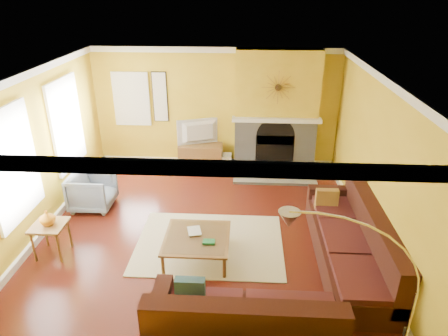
# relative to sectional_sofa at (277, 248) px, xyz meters

# --- Properties ---
(floor) EXTENTS (5.50, 6.00, 0.02)m
(floor) POSITION_rel_sectional_sofa_xyz_m (-1.19, 0.95, -0.46)
(floor) COLOR maroon
(floor) RESTS_ON ground
(ceiling) EXTENTS (5.50, 6.00, 0.02)m
(ceiling) POSITION_rel_sectional_sofa_xyz_m (-1.19, 0.95, 2.26)
(ceiling) COLOR white
(ceiling) RESTS_ON ground
(wall_back) EXTENTS (5.50, 0.02, 2.70)m
(wall_back) POSITION_rel_sectional_sofa_xyz_m (-1.19, 3.96, 0.90)
(wall_back) COLOR gold
(wall_back) RESTS_ON ground
(wall_front) EXTENTS (5.50, 0.02, 2.70)m
(wall_front) POSITION_rel_sectional_sofa_xyz_m (-1.19, -2.06, 0.90)
(wall_front) COLOR gold
(wall_front) RESTS_ON ground
(wall_left) EXTENTS (0.02, 6.00, 2.70)m
(wall_left) POSITION_rel_sectional_sofa_xyz_m (-3.95, 0.95, 0.90)
(wall_left) COLOR gold
(wall_left) RESTS_ON ground
(wall_right) EXTENTS (0.02, 6.00, 2.70)m
(wall_right) POSITION_rel_sectional_sofa_xyz_m (1.57, 0.95, 0.90)
(wall_right) COLOR gold
(wall_right) RESTS_ON ground
(baseboard) EXTENTS (5.50, 6.00, 0.12)m
(baseboard) POSITION_rel_sectional_sofa_xyz_m (-1.19, 0.95, -0.39)
(baseboard) COLOR white
(baseboard) RESTS_ON floor
(crown_molding) EXTENTS (5.50, 6.00, 0.12)m
(crown_molding) POSITION_rel_sectional_sofa_xyz_m (-1.19, 0.95, 2.19)
(crown_molding) COLOR white
(crown_molding) RESTS_ON ceiling
(window_left_near) EXTENTS (0.06, 1.22, 1.72)m
(window_left_near) POSITION_rel_sectional_sofa_xyz_m (-3.91, 2.25, 1.05)
(window_left_near) COLOR white
(window_left_near) RESTS_ON wall_left
(window_left_far) EXTENTS (0.06, 1.22, 1.72)m
(window_left_far) POSITION_rel_sectional_sofa_xyz_m (-3.91, 0.35, 1.05)
(window_left_far) COLOR white
(window_left_far) RESTS_ON wall_left
(window_back) EXTENTS (0.82, 0.06, 1.22)m
(window_back) POSITION_rel_sectional_sofa_xyz_m (-3.09, 3.91, 1.10)
(window_back) COLOR white
(window_back) RESTS_ON wall_back
(wall_art) EXTENTS (0.34, 0.04, 1.14)m
(wall_art) POSITION_rel_sectional_sofa_xyz_m (-2.44, 3.92, 1.15)
(wall_art) COLOR white
(wall_art) RESTS_ON wall_back
(fireplace) EXTENTS (1.80, 0.40, 2.70)m
(fireplace) POSITION_rel_sectional_sofa_xyz_m (0.16, 3.75, 0.90)
(fireplace) COLOR gray
(fireplace) RESTS_ON floor
(mantel) EXTENTS (1.92, 0.22, 0.08)m
(mantel) POSITION_rel_sectional_sofa_xyz_m (0.16, 3.51, 0.80)
(mantel) COLOR white
(mantel) RESTS_ON fireplace
(hearth) EXTENTS (1.80, 0.70, 0.06)m
(hearth) POSITION_rel_sectional_sofa_xyz_m (0.16, 3.20, -0.42)
(hearth) COLOR gray
(hearth) RESTS_ON floor
(sunburst) EXTENTS (0.70, 0.04, 0.70)m
(sunburst) POSITION_rel_sectional_sofa_xyz_m (0.16, 3.52, 1.50)
(sunburst) COLOR olive
(sunburst) RESTS_ON fireplace
(rug) EXTENTS (2.40, 1.80, 0.02)m
(rug) POSITION_rel_sectional_sofa_xyz_m (-1.05, 0.67, -0.44)
(rug) COLOR beige
(rug) RESTS_ON floor
(sectional_sofa) EXTENTS (3.12, 3.50, 0.90)m
(sectional_sofa) POSITION_rel_sectional_sofa_xyz_m (0.00, 0.00, 0.00)
(sectional_sofa) COLOR #391812
(sectional_sofa) RESTS_ON floor
(coffee_table) EXTENTS (1.00, 1.00, 0.40)m
(coffee_table) POSITION_rel_sectional_sofa_xyz_m (-1.20, 0.30, -0.25)
(coffee_table) COLOR white
(coffee_table) RESTS_ON floor
(media_console) EXTENTS (1.00, 0.45, 0.55)m
(media_console) POSITION_rel_sectional_sofa_xyz_m (-1.53, 3.73, -0.17)
(media_console) COLOR brown
(media_console) RESTS_ON floor
(tv) EXTENTS (1.01, 0.48, 0.59)m
(tv) POSITION_rel_sectional_sofa_xyz_m (-1.53, 3.73, 0.39)
(tv) COLOR black
(tv) RESTS_ON media_console
(subwoofer) EXTENTS (0.30, 0.30, 0.30)m
(subwoofer) POSITION_rel_sectional_sofa_xyz_m (-0.97, 3.77, -0.30)
(subwoofer) COLOR white
(subwoofer) RESTS_ON floor
(armchair) EXTENTS (0.78, 0.76, 0.71)m
(armchair) POSITION_rel_sectional_sofa_xyz_m (-3.37, 1.74, -0.10)
(armchair) COLOR slate
(armchair) RESTS_ON floor
(side_table) EXTENTS (0.50, 0.50, 0.55)m
(side_table) POSITION_rel_sectional_sofa_xyz_m (-3.49, 0.26, -0.17)
(side_table) COLOR brown
(side_table) RESTS_ON floor
(vase) EXTENTS (0.24, 0.24, 0.25)m
(vase) POSITION_rel_sectional_sofa_xyz_m (-3.49, 0.26, 0.22)
(vase) COLOR orange
(vase) RESTS_ON side_table
(book) EXTENTS (0.26, 0.31, 0.03)m
(book) POSITION_rel_sectional_sofa_xyz_m (-1.35, 0.40, -0.04)
(book) COLOR white
(book) RESTS_ON coffee_table
(arc_lamp) EXTENTS (1.35, 0.36, 2.12)m
(arc_lamp) POSITION_rel_sectional_sofa_xyz_m (0.58, -1.77, 0.61)
(arc_lamp) COLOR silver
(arc_lamp) RESTS_ON floor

